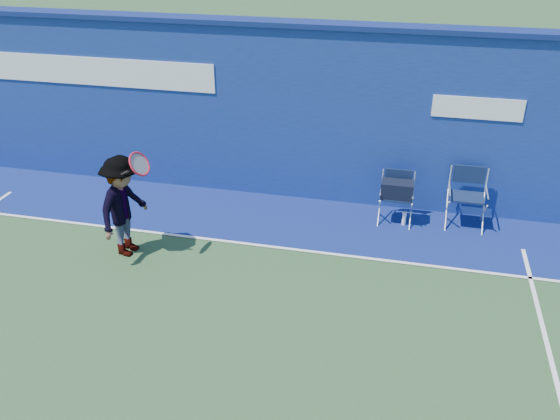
% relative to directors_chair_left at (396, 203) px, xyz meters
% --- Properties ---
extents(ground, '(80.00, 80.00, 0.00)m').
position_rel_directors_chair_left_xyz_m(ground, '(-2.49, -4.47, -0.36)').
color(ground, '#2C4D29').
rests_on(ground, ground).
extents(stadium_wall, '(24.00, 0.50, 3.08)m').
position_rel_directors_chair_left_xyz_m(stadium_wall, '(-2.50, 0.73, 1.19)').
color(stadium_wall, navy).
rests_on(stadium_wall, ground).
extents(out_of_bounds_strip, '(24.00, 1.80, 0.01)m').
position_rel_directors_chair_left_xyz_m(out_of_bounds_strip, '(-2.49, -0.37, -0.36)').
color(out_of_bounds_strip, navy).
rests_on(out_of_bounds_strip, ground).
extents(court_lines, '(24.00, 12.00, 0.01)m').
position_rel_directors_chair_left_xyz_m(court_lines, '(-2.49, -3.87, -0.35)').
color(court_lines, white).
rests_on(court_lines, out_of_bounds_strip).
extents(directors_chair_left, '(0.52, 0.46, 0.87)m').
position_rel_directors_chair_left_xyz_m(directors_chair_left, '(0.00, 0.00, 0.00)').
color(directors_chair_left, silver).
rests_on(directors_chair_left, ground).
extents(directors_chair_right, '(0.58, 0.52, 0.98)m').
position_rel_directors_chair_left_xyz_m(directors_chair_right, '(1.12, 0.14, -0.06)').
color(directors_chair_right, silver).
rests_on(directors_chair_right, ground).
extents(water_bottle, '(0.07, 0.07, 0.25)m').
position_rel_directors_chair_left_xyz_m(water_bottle, '(0.16, -0.07, -0.24)').
color(water_bottle, white).
rests_on(water_bottle, ground).
extents(tennis_player, '(0.90, 1.09, 1.73)m').
position_rel_directors_chair_left_xyz_m(tennis_player, '(-3.91, -1.89, 0.43)').
color(tennis_player, '#EA4738').
rests_on(tennis_player, ground).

